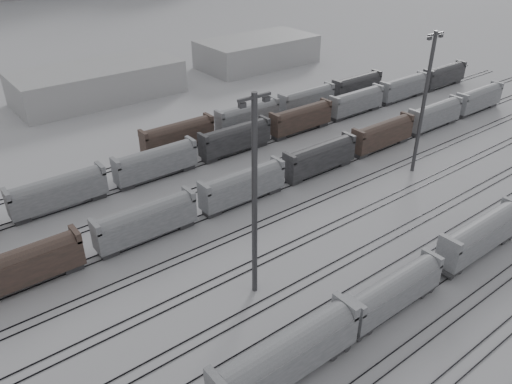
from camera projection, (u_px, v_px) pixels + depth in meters
ground at (357, 343)px, 54.70m from camera, size 900.00×900.00×0.00m
tracks at (259, 264)px, 66.68m from camera, size 220.00×71.50×0.16m
hopper_car_a at (287, 355)px, 48.49m from camera, size 16.85×3.35×6.03m
hopper_car_b at (394, 290)px, 57.48m from camera, size 14.34×2.85×5.13m
hopper_car_c at (481, 234)px, 66.89m from camera, size 15.89×3.16×5.68m
light_mast_c at (255, 196)px, 55.64m from camera, size 4.09×0.65×25.55m
light_mast_d at (424, 101)px, 84.16m from camera, size 3.96×0.63×24.76m
bg_string_near at (243, 187)px, 79.55m from camera, size 151.00×3.00×5.60m
bg_string_mid at (235, 140)px, 95.87m from camera, size 151.00×3.00×5.60m
bg_string_far at (278, 109)px, 110.67m from camera, size 66.00×3.00×5.60m
warehouse_mid at (98, 83)px, 123.32m from camera, size 40.00×18.00×8.00m
warehouse_right at (258, 52)px, 149.90m from camera, size 35.00×18.00×8.00m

